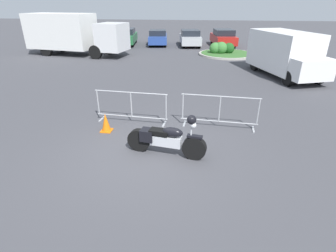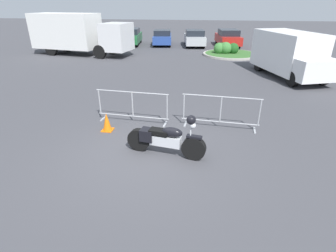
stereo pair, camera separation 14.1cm
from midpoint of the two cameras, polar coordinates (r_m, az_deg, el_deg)
ground_plane at (r=7.11m, az=-4.58°, el=-6.07°), size 120.00×120.00×0.00m
motorcycle at (r=6.85m, az=0.05°, el=-2.82°), size 2.15×0.51×1.22m
crowd_barrier_near at (r=8.82m, az=-7.27°, el=4.26°), size 2.46×0.58×1.07m
crowd_barrier_far at (r=8.50m, az=11.83°, el=3.09°), size 2.46×0.58×1.07m
box_truck at (r=22.20m, az=-19.15°, el=18.68°), size 7.95×3.38×2.98m
delivery_van at (r=15.91m, az=25.08°, el=14.15°), size 3.52×5.36×2.31m
parked_car_tan at (r=29.33m, az=-19.96°, el=18.08°), size 2.35×4.46×1.44m
parked_car_white at (r=27.99m, az=-14.18°, el=18.42°), size 2.23×4.24×1.37m
parked_car_green at (r=26.71m, az=-8.01°, el=18.75°), size 2.44×4.64×1.50m
parked_car_blue at (r=26.28m, az=-1.06°, el=18.75°), size 2.25×4.28×1.38m
parked_car_silver at (r=25.76m, az=5.95°, el=18.55°), size 2.34×4.46×1.44m
parked_car_red at (r=26.15m, az=13.07°, el=18.22°), size 2.41×4.58×1.48m
pedestrian at (r=23.85m, az=-8.03°, el=18.38°), size 0.48×0.48×1.69m
planter_island at (r=21.54m, az=13.17°, el=15.53°), size 4.27×4.27×0.99m
traffic_cone at (r=8.44m, az=-12.70°, el=0.83°), size 0.34×0.34×0.59m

